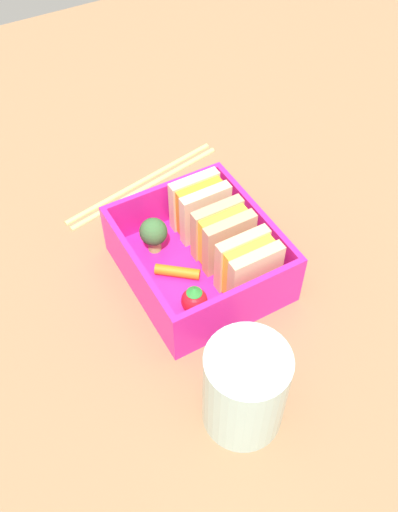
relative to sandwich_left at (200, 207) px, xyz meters
The scene contains 11 objects.
ground_plane 7.47cm from the sandwich_left, 30.45° to the right, with size 120.00×120.00×2.00cm, color #916B49.
bento_tray 6.46cm from the sandwich_left, 30.45° to the right, with size 15.63×13.85×1.20cm, color #E31F94.
bento_rim 5.38cm from the sandwich_left, 30.45° to the right, with size 15.63×13.85×4.91cm.
sandwich_left is the anchor object (origin of this frame).
sandwich_center_left 4.61cm from the sandwich_left, ahead, with size 3.51×5.42×6.04cm.
sandwich_center 9.22cm from the sandwich_left, ahead, with size 3.51×5.42×6.04cm.
broccoli_floret 5.62cm from the sandwich_left, 86.12° to the right, with size 2.85×2.85×4.00cm.
carrot_stick_far_left 7.15cm from the sandwich_left, 50.59° to the right, with size 1.06×1.06×4.47cm, color orange.
strawberry_far_left 10.74cm from the sandwich_left, 32.36° to the right, with size 2.51×2.51×3.11cm.
chopstick_pair 11.01cm from the sandwich_left, 169.83° to the right, with size 5.81×20.76×0.70cm.
drinking_glass 21.04cm from the sandwich_left, 19.84° to the right, with size 6.74×6.74×9.09cm, color silver.
Camera 1 is at (31.74, -18.00, 45.72)cm, focal length 40.00 mm.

